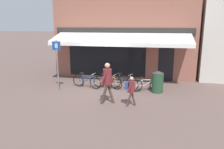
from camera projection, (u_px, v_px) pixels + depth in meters
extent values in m
plane|color=brown|center=(102.00, 89.00, 11.80)|extent=(160.00, 160.00, 0.00)
cube|color=#8E5647|center=(126.00, 34.00, 14.81)|extent=(8.99, 3.00, 5.46)
cube|color=black|center=(107.00, 59.00, 13.90)|extent=(4.94, 0.04, 2.20)
cube|color=black|center=(166.00, 64.00, 13.22)|extent=(0.90, 0.04, 2.10)
cube|color=#282623|center=(122.00, 31.00, 13.30)|extent=(8.54, 0.06, 0.44)
cube|color=white|center=(120.00, 38.00, 12.55)|extent=(8.09, 1.79, 0.50)
cube|color=white|center=(117.00, 45.00, 11.78)|extent=(8.09, 0.03, 0.20)
cylinder|color=#47494F|center=(116.00, 79.00, 11.77)|extent=(3.78, 0.04, 0.04)
cylinder|color=#47494F|center=(83.00, 82.00, 12.19)|extent=(0.04, 0.04, 0.55)
cylinder|color=#47494F|center=(150.00, 86.00, 11.47)|extent=(0.04, 0.04, 0.55)
torus|color=black|center=(95.00, 83.00, 11.73)|extent=(0.69, 0.25, 0.70)
cylinder|color=#9E9EA3|center=(95.00, 83.00, 11.73)|extent=(0.08, 0.08, 0.07)
torus|color=black|center=(78.00, 80.00, 12.22)|extent=(0.69, 0.25, 0.70)
cylinder|color=#9E9EA3|center=(78.00, 80.00, 12.22)|extent=(0.08, 0.08, 0.07)
cylinder|color=#1E4793|center=(88.00, 79.00, 11.88)|extent=(0.60, 0.21, 0.37)
cylinder|color=#1E4793|center=(88.00, 76.00, 11.85)|extent=(0.67, 0.21, 0.05)
cylinder|color=#1E4793|center=(83.00, 78.00, 12.03)|extent=(0.12, 0.05, 0.37)
cylinder|color=#1E4793|center=(81.00, 81.00, 12.14)|extent=(0.39, 0.14, 0.05)
cylinder|color=#1E4793|center=(80.00, 78.00, 12.11)|extent=(0.33, 0.13, 0.36)
cylinder|color=#1E4793|center=(94.00, 80.00, 11.72)|extent=(0.16, 0.06, 0.34)
cylinder|color=#9E9EA3|center=(82.00, 74.00, 11.99)|extent=(0.06, 0.03, 0.11)
cube|color=black|center=(82.00, 73.00, 11.98)|extent=(0.26, 0.16, 0.05)
cylinder|color=#9E9EA3|center=(93.00, 75.00, 11.68)|extent=(0.03, 0.04, 0.14)
cylinder|color=#9E9EA3|center=(93.00, 74.00, 11.66)|extent=(0.16, 0.51, 0.04)
torus|color=black|center=(116.00, 83.00, 11.66)|extent=(0.66, 0.18, 0.66)
cylinder|color=#9E9EA3|center=(116.00, 83.00, 11.66)|extent=(0.08, 0.07, 0.07)
torus|color=black|center=(99.00, 82.00, 12.05)|extent=(0.66, 0.18, 0.66)
cylinder|color=#9E9EA3|center=(99.00, 82.00, 12.05)|extent=(0.08, 0.07, 0.07)
cylinder|color=orange|center=(110.00, 80.00, 11.78)|extent=(0.57, 0.13, 0.35)
cylinder|color=orange|center=(109.00, 77.00, 11.76)|extent=(0.63, 0.15, 0.05)
cylinder|color=orange|center=(104.00, 79.00, 11.89)|extent=(0.12, 0.06, 0.35)
cylinder|color=orange|center=(102.00, 82.00, 11.98)|extent=(0.36, 0.10, 0.05)
cylinder|color=orange|center=(101.00, 79.00, 11.96)|extent=(0.31, 0.08, 0.35)
cylinder|color=orange|center=(115.00, 81.00, 11.65)|extent=(0.15, 0.07, 0.32)
cylinder|color=#9E9EA3|center=(103.00, 75.00, 11.87)|extent=(0.06, 0.04, 0.11)
cube|color=black|center=(103.00, 74.00, 11.86)|extent=(0.25, 0.14, 0.05)
cylinder|color=#9E9EA3|center=(115.00, 76.00, 11.63)|extent=(0.03, 0.03, 0.14)
cylinder|color=#9E9EA3|center=(115.00, 75.00, 11.61)|extent=(0.12, 0.52, 0.04)
torus|color=black|center=(132.00, 84.00, 11.41)|extent=(0.72, 0.28, 0.74)
cylinder|color=#9E9EA3|center=(132.00, 84.00, 11.41)|extent=(0.09, 0.08, 0.07)
torus|color=black|center=(115.00, 82.00, 11.88)|extent=(0.72, 0.28, 0.74)
cylinder|color=#9E9EA3|center=(115.00, 82.00, 11.88)|extent=(0.09, 0.08, 0.07)
cylinder|color=black|center=(125.00, 80.00, 11.55)|extent=(0.56, 0.19, 0.39)
cylinder|color=black|center=(125.00, 77.00, 11.53)|extent=(0.61, 0.22, 0.05)
cylinder|color=black|center=(120.00, 79.00, 11.70)|extent=(0.11, 0.08, 0.39)
cylinder|color=black|center=(118.00, 82.00, 11.80)|extent=(0.35, 0.14, 0.05)
cylinder|color=black|center=(117.00, 79.00, 11.78)|extent=(0.31, 0.11, 0.38)
cylinder|color=black|center=(131.00, 81.00, 11.40)|extent=(0.15, 0.09, 0.36)
cylinder|color=#9E9EA3|center=(119.00, 75.00, 11.68)|extent=(0.06, 0.04, 0.11)
cube|color=black|center=(119.00, 73.00, 11.67)|extent=(0.26, 0.17, 0.05)
cylinder|color=#9E9EA3|center=(130.00, 76.00, 11.38)|extent=(0.03, 0.04, 0.14)
cylinder|color=#9E9EA3|center=(130.00, 75.00, 11.36)|extent=(0.18, 0.50, 0.04)
torus|color=black|center=(156.00, 85.00, 11.37)|extent=(0.64, 0.29, 0.65)
cylinder|color=#9E9EA3|center=(156.00, 85.00, 11.37)|extent=(0.09, 0.08, 0.07)
torus|color=black|center=(136.00, 86.00, 11.25)|extent=(0.64, 0.29, 0.65)
cylinder|color=#9E9EA3|center=(136.00, 86.00, 11.25)|extent=(0.09, 0.08, 0.07)
cylinder|color=#BCB7B2|center=(149.00, 83.00, 11.28)|extent=(0.56, 0.20, 0.35)
cylinder|color=#BCB7B2|center=(148.00, 80.00, 11.23)|extent=(0.61, 0.24, 0.05)
cylinder|color=#BCB7B2|center=(143.00, 83.00, 11.24)|extent=(0.11, 0.09, 0.34)
cylinder|color=#BCB7B2|center=(140.00, 86.00, 11.27)|extent=(0.35, 0.15, 0.05)
cylinder|color=#BCB7B2|center=(139.00, 83.00, 11.22)|extent=(0.31, 0.11, 0.34)
cylinder|color=#BCB7B2|center=(155.00, 82.00, 11.32)|extent=(0.15, 0.10, 0.31)
cylinder|color=#9E9EA3|center=(142.00, 79.00, 11.18)|extent=(0.06, 0.05, 0.11)
cube|color=black|center=(142.00, 78.00, 11.15)|extent=(0.26, 0.17, 0.06)
cylinder|color=#9E9EA3|center=(154.00, 78.00, 11.25)|extent=(0.04, 0.04, 0.14)
cylinder|color=#9E9EA3|center=(154.00, 77.00, 11.23)|extent=(0.19, 0.50, 0.06)
cylinder|color=#47382D|center=(111.00, 93.00, 9.68)|extent=(0.37, 0.12, 0.90)
cylinder|color=#47382D|center=(104.00, 94.00, 9.53)|extent=(0.37, 0.12, 0.90)
cylinder|color=maroon|center=(107.00, 77.00, 9.43)|extent=(0.37, 0.37, 0.69)
sphere|color=tan|center=(107.00, 66.00, 9.31)|extent=(0.23, 0.23, 0.23)
cylinder|color=maroon|center=(104.00, 78.00, 9.24)|extent=(0.32, 0.17, 0.61)
cylinder|color=maroon|center=(111.00, 76.00, 9.61)|extent=(0.32, 0.17, 0.61)
cylinder|color=#47382D|center=(133.00, 99.00, 9.39)|extent=(0.27, 0.11, 0.64)
cylinder|color=#47382D|center=(129.00, 100.00, 9.26)|extent=(0.27, 0.11, 0.64)
cylinder|color=maroon|center=(131.00, 87.00, 9.20)|extent=(0.29, 0.29, 0.49)
sphere|color=tan|center=(132.00, 79.00, 9.12)|extent=(0.16, 0.16, 0.16)
cylinder|color=maroon|center=(130.00, 88.00, 9.06)|extent=(0.23, 0.14, 0.44)
cylinder|color=maroon|center=(133.00, 86.00, 9.34)|extent=(0.23, 0.14, 0.44)
cube|color=navy|center=(127.00, 85.00, 9.21)|extent=(0.16, 0.24, 0.29)
cylinder|color=#23472D|center=(158.00, 83.00, 11.14)|extent=(0.58, 0.58, 1.01)
cone|color=#33353A|center=(158.00, 72.00, 11.01)|extent=(0.59, 0.59, 0.12)
cylinder|color=slate|center=(58.00, 66.00, 11.29)|extent=(0.07, 0.07, 2.64)
cube|color=#14429E|center=(56.00, 46.00, 11.04)|extent=(0.44, 0.02, 0.44)
cube|color=white|center=(56.00, 46.00, 11.03)|extent=(0.14, 0.01, 0.22)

